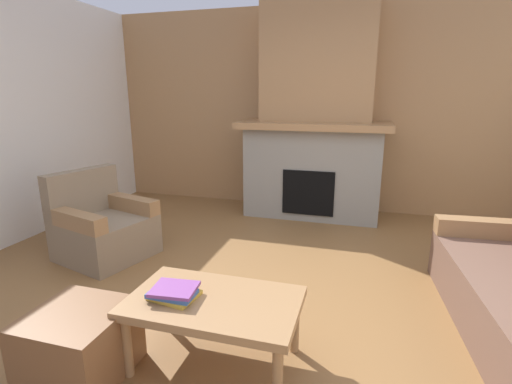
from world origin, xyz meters
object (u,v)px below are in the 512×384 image
Objects in this scene: armchair at (102,228)px; fireplace at (315,127)px; ottoman at (80,344)px; coffee_table at (214,307)px.

fireplace is at bearing 47.48° from armchair.
ottoman is (0.96, -1.46, -0.09)m from armchair.
fireplace is at bearing 87.43° from coffee_table.
fireplace is 2.89× the size of armchair.
armchair reaches higher than coffee_table.
ottoman is at bearing -103.89° from fireplace.
fireplace is 3.66m from ottoman.
fireplace is 2.81m from armchair.
armchair is 2.03m from coffee_table.
ottoman is (-0.85, -3.43, -0.96)m from fireplace.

